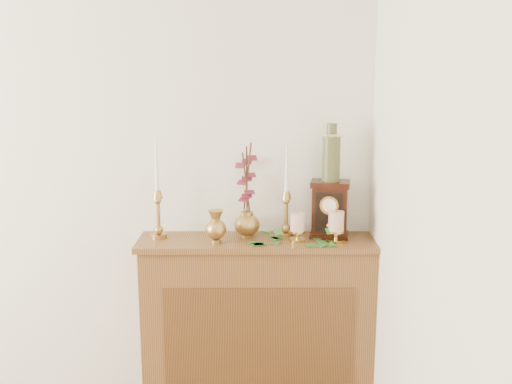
{
  "coord_description": "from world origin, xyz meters",
  "views": [
    {
      "loc": [
        1.38,
        -0.87,
        1.81
      ],
      "look_at": [
        1.39,
        2.05,
        1.19
      ],
      "focal_mm": 42.0,
      "sensor_mm": 36.0,
      "label": 1
    }
  ],
  "objects_px": {
    "candlestick_left": "(158,206)",
    "candlestick_center": "(286,206)",
    "bud_vase": "(216,227)",
    "ginger_jar": "(247,193)",
    "mantel_clock": "(330,210)",
    "ceramic_vase": "(331,155)"
  },
  "relations": [
    {
      "from": "candlestick_left",
      "to": "mantel_clock",
      "type": "xyz_separation_m",
      "value": [
        0.89,
        0.02,
        -0.02
      ]
    },
    {
      "from": "candlestick_left",
      "to": "ginger_jar",
      "type": "xyz_separation_m",
      "value": [
        0.46,
        0.06,
        0.06
      ]
    },
    {
      "from": "candlestick_center",
      "to": "ceramic_vase",
      "type": "xyz_separation_m",
      "value": [
        0.23,
        -0.02,
        0.27
      ]
    },
    {
      "from": "candlestick_center",
      "to": "bud_vase",
      "type": "height_order",
      "value": "candlestick_center"
    },
    {
      "from": "ginger_jar",
      "to": "ceramic_vase",
      "type": "bearing_deg",
      "value": -5.17
    },
    {
      "from": "bud_vase",
      "to": "candlestick_left",
      "type": "bearing_deg",
      "value": 162.77
    },
    {
      "from": "candlestick_left",
      "to": "mantel_clock",
      "type": "bearing_deg",
      "value": 1.1
    },
    {
      "from": "mantel_clock",
      "to": "bud_vase",
      "type": "bearing_deg",
      "value": -158.82
    },
    {
      "from": "candlestick_center",
      "to": "ginger_jar",
      "type": "relative_size",
      "value": 0.97
    },
    {
      "from": "candlestick_left",
      "to": "candlestick_center",
      "type": "height_order",
      "value": "candlestick_left"
    },
    {
      "from": "candlestick_left",
      "to": "bud_vase",
      "type": "bearing_deg",
      "value": -17.23
    },
    {
      "from": "bud_vase",
      "to": "ceramic_vase",
      "type": "height_order",
      "value": "ceramic_vase"
    },
    {
      "from": "bud_vase",
      "to": "ceramic_vase",
      "type": "distance_m",
      "value": 0.69
    },
    {
      "from": "candlestick_center",
      "to": "bud_vase",
      "type": "relative_size",
      "value": 2.88
    },
    {
      "from": "bud_vase",
      "to": "ginger_jar",
      "type": "height_order",
      "value": "ginger_jar"
    },
    {
      "from": "candlestick_left",
      "to": "candlestick_center",
      "type": "distance_m",
      "value": 0.66
    },
    {
      "from": "candlestick_left",
      "to": "mantel_clock",
      "type": "distance_m",
      "value": 0.89
    },
    {
      "from": "candlestick_center",
      "to": "ginger_jar",
      "type": "xyz_separation_m",
      "value": [
        -0.21,
        0.02,
        0.07
      ]
    },
    {
      "from": "mantel_clock",
      "to": "candlestick_center",
      "type": "bearing_deg",
      "value": -174.69
    },
    {
      "from": "candlestick_center",
      "to": "ginger_jar",
      "type": "distance_m",
      "value": 0.22
    },
    {
      "from": "candlestick_left",
      "to": "ginger_jar",
      "type": "distance_m",
      "value": 0.46
    },
    {
      "from": "candlestick_left",
      "to": "bud_vase",
      "type": "distance_m",
      "value": 0.33
    }
  ]
}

